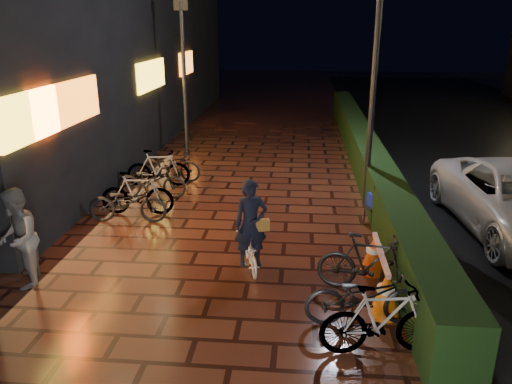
# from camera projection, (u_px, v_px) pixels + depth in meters

# --- Properties ---
(ground) EXTENTS (80.00, 80.00, 0.00)m
(ground) POSITION_uv_depth(u_px,v_px,m) (210.00, 298.00, 8.01)
(ground) COLOR #381911
(ground) RESTS_ON ground
(hedge) EXTENTS (0.70, 20.00, 1.00)m
(hedge) POSITION_uv_depth(u_px,v_px,m) (364.00, 151.00, 15.11)
(hedge) COLOR black
(hedge) RESTS_ON ground
(bystander_person) EXTENTS (0.91, 1.01, 1.70)m
(bystander_person) POSITION_uv_depth(u_px,v_px,m) (18.00, 239.00, 8.15)
(bystander_person) COLOR slate
(bystander_person) RESTS_ON ground
(storefront_block) EXTENTS (12.09, 22.00, 9.00)m
(storefront_block) POSITION_uv_depth(u_px,v_px,m) (6.00, 14.00, 18.22)
(storefront_block) COLOR black
(storefront_block) RESTS_ON ground
(lamp_post_hedge) EXTENTS (0.47, 0.26, 5.05)m
(lamp_post_hedge) POSITION_uv_depth(u_px,v_px,m) (373.00, 89.00, 11.19)
(lamp_post_hedge) COLOR black
(lamp_post_hedge) RESTS_ON ground
(lamp_post_sf) EXTENTS (0.47, 0.15, 4.87)m
(lamp_post_sf) POSITION_uv_depth(u_px,v_px,m) (184.00, 73.00, 15.88)
(lamp_post_sf) COLOR black
(lamp_post_sf) RESTS_ON ground
(cyclist) EXTENTS (0.70, 1.24, 1.69)m
(cyclist) POSITION_uv_depth(u_px,v_px,m) (251.00, 237.00, 8.75)
(cyclist) COLOR white
(cyclist) RESTS_ON ground
(traffic_barrier) EXTENTS (0.47, 1.83, 0.74)m
(traffic_barrier) POSITION_uv_depth(u_px,v_px,m) (379.00, 272.00, 8.08)
(traffic_barrier) COLOR orange
(traffic_barrier) RESTS_ON ground
(cart_assembly) EXTENTS (0.64, 0.68, 0.98)m
(cart_assembly) POSITION_uv_depth(u_px,v_px,m) (378.00, 202.00, 10.83)
(cart_assembly) COLOR black
(cart_assembly) RESTS_ON ground
(parked_bikes_storefront) EXTENTS (1.95, 3.89, 1.01)m
(parked_bikes_storefront) POSITION_uv_depth(u_px,v_px,m) (150.00, 181.00, 12.39)
(parked_bikes_storefront) COLOR black
(parked_bikes_storefront) RESTS_ON ground
(parked_bikes_hedge) EXTENTS (1.93, 2.35, 1.01)m
(parked_bikes_hedge) POSITION_uv_depth(u_px,v_px,m) (371.00, 292.00, 7.25)
(parked_bikes_hedge) COLOR black
(parked_bikes_hedge) RESTS_ON ground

